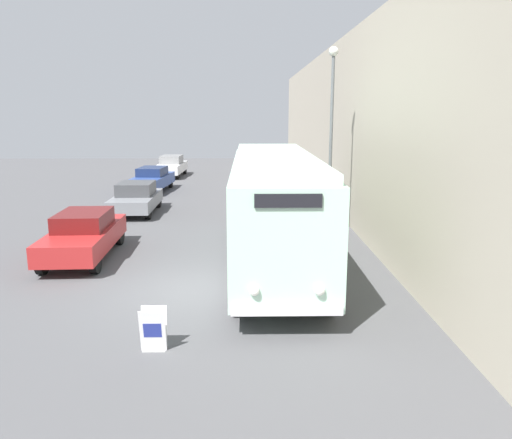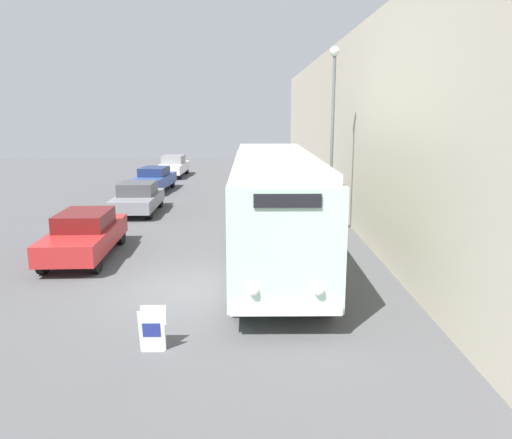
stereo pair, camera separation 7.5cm
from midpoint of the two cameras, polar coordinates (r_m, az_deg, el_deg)
name	(u,v)px [view 2 (the right image)]	position (r m, az deg, el deg)	size (l,w,h in m)	color
ground_plane	(196,290)	(13.76, -6.73, -7.99)	(80.00, 80.00, 0.00)	#4C4C4F
building_wall_right	(347,128)	(23.28, 10.47, 10.24)	(0.30, 60.00, 8.06)	#B2A893
vintage_bus	(274,203)	(15.50, 2.24, 1.90)	(2.48, 10.92, 3.47)	black
sign_board	(152,330)	(10.46, -11.54, -12.26)	(0.52, 0.34, 0.90)	gray
streetlamp	(333,118)	(19.32, 8.88, 11.44)	(0.36, 0.36, 7.09)	#595E60
parked_car_near	(85,234)	(17.36, -18.86, -1.60)	(1.99, 4.83, 1.53)	black
parked_car_mid	(138,198)	(24.49, -13.29, 2.44)	(1.95, 4.36, 1.46)	black
parked_car_far	(154,179)	(31.06, -11.51, 4.55)	(2.13, 4.76, 1.47)	black
parked_car_distant	(173,166)	(38.21, -9.36, 6.07)	(1.91, 4.67, 1.57)	black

